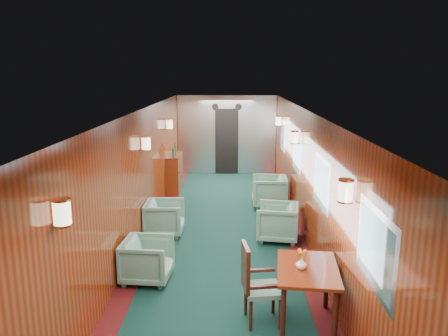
# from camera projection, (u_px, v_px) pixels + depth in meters

# --- Properties ---
(room) EXTENTS (12.00, 12.10, 2.40)m
(room) POSITION_uv_depth(u_px,v_px,m) (222.00, 158.00, 7.43)
(room) COLOR black
(room) RESTS_ON ground
(bulkhead) EXTENTS (2.98, 0.17, 2.39)m
(bulkhead) POSITION_uv_depth(u_px,v_px,m) (227.00, 135.00, 13.31)
(bulkhead) COLOR silver
(bulkhead) RESTS_ON ground
(windows_right) EXTENTS (0.02, 8.60, 0.80)m
(windows_right) POSITION_uv_depth(u_px,v_px,m) (307.00, 166.00, 7.69)
(windows_right) COLOR #A8ABAF
(windows_right) RESTS_ON ground
(wall_sconces) EXTENTS (2.97, 7.97, 0.25)m
(wall_sconces) POSITION_uv_depth(u_px,v_px,m) (223.00, 143.00, 7.95)
(wall_sconces) COLOR beige
(wall_sconces) RESTS_ON ground
(dining_table) EXTENTS (0.82, 1.10, 0.77)m
(dining_table) POSITION_uv_depth(u_px,v_px,m) (307.00, 277.00, 5.25)
(dining_table) COLOR maroon
(dining_table) RESTS_ON ground
(side_chair) EXTENTS (0.51, 0.54, 1.03)m
(side_chair) POSITION_uv_depth(u_px,v_px,m) (255.00, 281.00, 5.34)
(side_chair) COLOR #225047
(side_chair) RESTS_ON ground
(credenza) EXTENTS (0.34, 1.08, 1.25)m
(credenza) POSITION_uv_depth(u_px,v_px,m) (175.00, 172.00, 11.44)
(credenza) COLOR maroon
(credenza) RESTS_ON ground
(flower_vase) EXTENTS (0.16, 0.16, 0.14)m
(flower_vase) POSITION_uv_depth(u_px,v_px,m) (301.00, 264.00, 5.18)
(flower_vase) COLOR silver
(flower_vase) RESTS_ON dining_table
(armchair_left_near) EXTENTS (0.76, 0.74, 0.65)m
(armchair_left_near) POSITION_uv_depth(u_px,v_px,m) (147.00, 260.00, 6.50)
(armchair_left_near) COLOR #225047
(armchair_left_near) RESTS_ON ground
(armchair_left_far) EXTENTS (0.74, 0.72, 0.66)m
(armchair_left_far) POSITION_uv_depth(u_px,v_px,m) (165.00, 218.00, 8.36)
(armchair_left_far) COLOR #225047
(armchair_left_far) RESTS_ON ground
(armchair_right_near) EXTENTS (0.86, 0.84, 0.69)m
(armchair_right_near) POSITION_uv_depth(u_px,v_px,m) (277.00, 222.00, 8.09)
(armchair_right_near) COLOR #225047
(armchair_right_near) RESTS_ON ground
(armchair_right_far) EXTENTS (0.82, 0.80, 0.72)m
(armchair_right_far) POSITION_uv_depth(u_px,v_px,m) (269.00, 192.00, 10.10)
(armchair_right_far) COLOR #225047
(armchair_right_far) RESTS_ON ground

